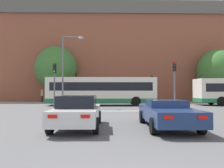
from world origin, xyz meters
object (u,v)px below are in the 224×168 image
at_px(traffic_light_far_left, 76,82).
at_px(car_saloon_left, 78,112).
at_px(pedestrian_waiting, 107,95).
at_px(street_lamp_junction, 66,63).
at_px(traffic_light_far_right, 152,84).
at_px(bus_crossing_lead, 102,90).
at_px(traffic_light_near_left, 54,79).
at_px(car_roadster_right, 167,113).
at_px(traffic_light_near_right, 175,77).
at_px(pedestrian_walking_east, 42,94).

bearing_deg(traffic_light_far_left, car_saloon_left, -81.47).
bearing_deg(traffic_light_far_left, pedestrian_waiting, 12.30).
relative_size(car_saloon_left, traffic_light_far_left, 1.02).
bearing_deg(street_lamp_junction, pedestrian_waiting, 67.22).
distance_m(car_saloon_left, traffic_light_far_right, 21.94).
bearing_deg(bus_crossing_lead, traffic_light_near_left, -29.93).
distance_m(car_roadster_right, traffic_light_near_right, 9.27).
bearing_deg(street_lamp_junction, traffic_light_far_right, 40.11).
bearing_deg(traffic_light_near_right, traffic_light_near_left, -179.05).
relative_size(car_saloon_left, pedestrian_waiting, 2.54).
bearing_deg(pedestrian_walking_east, traffic_light_near_right, 55.58).
relative_size(car_saloon_left, pedestrian_walking_east, 2.37).
distance_m(car_saloon_left, street_lamp_junction, 12.80).
height_order(traffic_light_far_right, pedestrian_walking_east, traffic_light_far_right).
xyz_separation_m(car_roadster_right, traffic_light_far_left, (-7.06, 20.53, 2.18)).
bearing_deg(pedestrian_walking_east, street_lamp_junction, 35.07).
relative_size(car_saloon_left, bus_crossing_lead, 0.36).
bearing_deg(street_lamp_junction, bus_crossing_lead, 40.49).
bearing_deg(bus_crossing_lead, car_roadster_right, 12.77).
height_order(traffic_light_near_left, pedestrian_walking_east, traffic_light_near_left).
bearing_deg(bus_crossing_lead, street_lamp_junction, -49.51).
distance_m(traffic_light_far_left, traffic_light_far_right, 10.54).
relative_size(bus_crossing_lead, street_lamp_junction, 1.68).
relative_size(traffic_light_far_right, street_lamp_junction, 0.52).
xyz_separation_m(traffic_light_far_left, traffic_light_far_right, (10.53, -0.03, -0.30)).
bearing_deg(traffic_light_near_left, bus_crossing_lead, 60.07).
distance_m(traffic_light_far_right, traffic_light_near_right, 11.99).
height_order(bus_crossing_lead, pedestrian_waiting, bus_crossing_lead).
bearing_deg(traffic_light_far_left, bus_crossing_lead, -57.11).
relative_size(traffic_light_near_left, pedestrian_walking_east, 2.13).
relative_size(traffic_light_far_left, pedestrian_walking_east, 2.31).
xyz_separation_m(traffic_light_near_left, street_lamp_junction, (0.31, 3.53, 1.74)).
bearing_deg(bus_crossing_lead, pedestrian_walking_east, -127.28).
distance_m(car_roadster_right, bus_crossing_lead, 15.20).
bearing_deg(street_lamp_junction, traffic_light_near_right, -19.10).
xyz_separation_m(traffic_light_near_left, pedestrian_waiting, (4.33, 13.12, -1.63)).
distance_m(bus_crossing_lead, pedestrian_walking_east, 10.83).
relative_size(bus_crossing_lead, pedestrian_waiting, 7.05).
relative_size(car_roadster_right, traffic_light_near_right, 1.18).
height_order(traffic_light_near_left, street_lamp_junction, street_lamp_junction).
distance_m(bus_crossing_lead, traffic_light_near_right, 8.98).
height_order(car_saloon_left, traffic_light_near_right, traffic_light_near_right).
bearing_deg(traffic_light_near_left, pedestrian_waiting, 71.73).
relative_size(traffic_light_far_right, pedestrian_waiting, 2.19).
distance_m(car_saloon_left, car_roadster_right, 3.98).
xyz_separation_m(traffic_light_far_left, pedestrian_waiting, (4.33, 0.94, -1.83)).
height_order(car_saloon_left, traffic_light_far_left, traffic_light_far_left).
bearing_deg(traffic_light_far_left, car_roadster_right, -71.02).
bearing_deg(bus_crossing_lead, pedestrian_waiting, 174.67).
height_order(street_lamp_junction, pedestrian_walking_east, street_lamp_junction).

